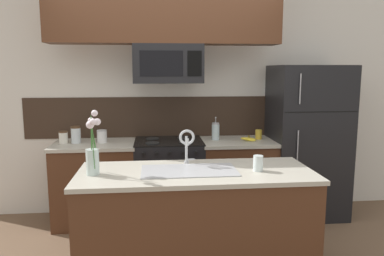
{
  "coord_description": "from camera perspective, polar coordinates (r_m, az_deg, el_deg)",
  "views": [
    {
      "loc": [
        -0.16,
        -3.24,
        1.71
      ],
      "look_at": [
        0.2,
        0.27,
        1.16
      ],
      "focal_mm": 35.0,
      "sensor_mm": 36.0,
      "label": 1
    }
  ],
  "objects": [
    {
      "name": "flower_vase",
      "position": [
        2.97,
        -14.88,
        -3.79
      ],
      "size": [
        0.11,
        0.24,
        0.49
      ],
      "color": "silver",
      "rests_on": "island_counter"
    },
    {
      "name": "sink_faucet",
      "position": [
        3.16,
        -0.78,
        -2.13
      ],
      "size": [
        0.14,
        0.14,
        0.31
      ],
      "color": "#B7BABF",
      "rests_on": "island_counter"
    },
    {
      "name": "ground_plane",
      "position": [
        3.66,
        -2.83,
        -18.97
      ],
      "size": [
        10.0,
        10.0,
        0.0
      ],
      "primitive_type": "plane",
      "color": "brown"
    },
    {
      "name": "microwave",
      "position": [
        4.12,
        -3.68,
        9.73
      ],
      "size": [
        0.74,
        0.4,
        0.41
      ],
      "color": "black"
    },
    {
      "name": "banana_bunch",
      "position": [
        4.28,
        8.65,
        -1.69
      ],
      "size": [
        0.19,
        0.13,
        0.08
      ],
      "color": "yellow",
      "rests_on": "back_counter_right"
    },
    {
      "name": "back_counter_right",
      "position": [
        4.42,
        6.83,
        -7.65
      ],
      "size": [
        0.85,
        0.65,
        0.91
      ],
      "color": "#4C2B19",
      "rests_on": "ground"
    },
    {
      "name": "storage_jar_short",
      "position": [
        4.27,
        -13.56,
        -1.23
      ],
      "size": [
        0.11,
        0.11,
        0.14
      ],
      "color": "silver",
      "rests_on": "back_counter_left"
    },
    {
      "name": "island_counter",
      "position": [
        3.16,
        0.58,
        -14.49
      ],
      "size": [
        1.88,
        0.77,
        0.91
      ],
      "color": "#4C2B19",
      "rests_on": "ground"
    },
    {
      "name": "splash_band",
      "position": [
        4.5,
        -3.77,
        1.7
      ],
      "size": [
        3.33,
        0.01,
        0.48
      ],
      "primitive_type": "cube",
      "color": "#332319",
      "rests_on": "rear_partition"
    },
    {
      "name": "storage_jar_tall",
      "position": [
        4.35,
        -19.01,
        -1.34
      ],
      "size": [
        0.1,
        0.1,
        0.13
      ],
      "color": "silver",
      "rests_on": "back_counter_left"
    },
    {
      "name": "rear_partition",
      "position": [
        4.56,
        -0.03,
        3.71
      ],
      "size": [
        5.2,
        0.1,
        2.6
      ],
      "primitive_type": "cube",
      "color": "silver",
      "rests_on": "ground"
    },
    {
      "name": "french_press",
      "position": [
        4.31,
        3.61,
        -0.5
      ],
      "size": [
        0.09,
        0.09,
        0.27
      ],
      "color": "silver",
      "rests_on": "back_counter_right"
    },
    {
      "name": "kitchen_sink",
      "position": [
        3.03,
        -0.45,
        -7.81
      ],
      "size": [
        0.76,
        0.4,
        0.16
      ],
      "color": "#ADAFB5",
      "rests_on": "island_counter"
    },
    {
      "name": "drinking_glass",
      "position": [
        3.04,
        10.04,
        -5.31
      ],
      "size": [
        0.08,
        0.08,
        0.13
      ],
      "color": "silver",
      "rests_on": "island_counter"
    },
    {
      "name": "stove_range",
      "position": [
        4.32,
        -3.52,
        -7.93
      ],
      "size": [
        0.76,
        0.64,
        0.93
      ],
      "color": "black",
      "rests_on": "ground"
    },
    {
      "name": "back_counter_left",
      "position": [
        4.37,
        -14.4,
        -8.08
      ],
      "size": [
        0.91,
        0.65,
        0.91
      ],
      "color": "#4C2B19",
      "rests_on": "ground"
    },
    {
      "name": "refrigerator",
      "position": [
        4.59,
        17.01,
        -1.93
      ],
      "size": [
        0.84,
        0.74,
        1.76
      ],
      "color": "black",
      "rests_on": "ground"
    },
    {
      "name": "coffee_tin",
      "position": [
        4.42,
        10.12,
        -0.97
      ],
      "size": [
        0.08,
        0.08,
        0.11
      ],
      "primitive_type": "cylinder",
      "color": "gold",
      "rests_on": "back_counter_right"
    },
    {
      "name": "storage_jar_medium",
      "position": [
        4.31,
        -17.27,
        -0.98
      ],
      "size": [
        0.1,
        0.1,
        0.18
      ],
      "color": "silver",
      "rests_on": "back_counter_left"
    },
    {
      "name": "upper_cabinet_band",
      "position": [
        4.13,
        -4.17,
        16.77
      ],
      "size": [
        2.45,
        0.34,
        0.6
      ],
      "primitive_type": "cube",
      "color": "#4C2B19"
    }
  ]
}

